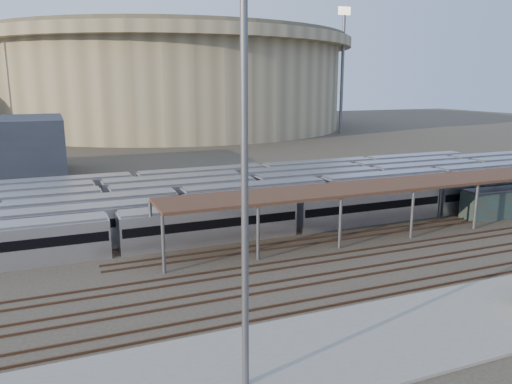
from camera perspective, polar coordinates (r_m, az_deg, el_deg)
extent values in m
plane|color=#383026|center=(44.42, 0.19, -8.34)|extent=(420.00, 420.00, 0.00)
cube|color=gray|center=(30.15, 2.41, -18.82)|extent=(50.00, 9.00, 0.20)
cube|color=silver|center=(53.79, 4.35, -2.65)|extent=(112.00, 2.90, 3.60)
cube|color=silver|center=(53.82, -8.65, -2.75)|extent=(112.00, 2.90, 3.60)
cube|color=silver|center=(57.99, -8.75, -1.65)|extent=(112.00, 2.90, 3.60)
cube|color=silver|center=(65.18, -0.14, 0.06)|extent=(112.00, 2.90, 3.60)
cube|color=silver|center=(68.86, -1.78, 0.72)|extent=(112.00, 2.90, 3.60)
cube|color=silver|center=(69.52, -13.66, 0.48)|extent=(112.00, 2.90, 3.60)
cylinder|color=#5C5C61|center=(42.57, -10.55, -5.92)|extent=(0.30, 0.30, 5.00)
cylinder|color=#5C5C61|center=(47.65, -11.90, -3.99)|extent=(0.30, 0.30, 5.00)
cylinder|color=#5C5C61|center=(44.95, 0.23, -4.71)|extent=(0.30, 0.30, 5.00)
cylinder|color=#5C5C61|center=(49.78, -2.15, -3.02)|extent=(0.30, 0.30, 5.00)
cylinder|color=#5C5C61|center=(48.74, 9.60, -3.53)|extent=(0.30, 0.30, 5.00)
cylinder|color=#5C5C61|center=(53.23, 6.55, -2.07)|extent=(0.30, 0.30, 5.00)
cylinder|color=#5C5C61|center=(53.65, 17.42, -2.46)|extent=(0.30, 0.30, 5.00)
cylinder|color=#5C5C61|center=(57.76, 14.03, -1.22)|extent=(0.30, 0.30, 5.00)
cylinder|color=#5C5C61|center=(59.39, 23.82, -1.55)|extent=(0.30, 0.30, 5.00)
cylinder|color=#5C5C61|center=(63.13, 20.33, -0.49)|extent=(0.30, 0.30, 5.00)
cylinder|color=#5C5C61|center=(69.15, 25.59, 0.13)|extent=(0.30, 0.30, 5.00)
cube|color=#3E2519|center=(57.82, 19.18, 1.16)|extent=(60.00, 6.00, 0.30)
cube|color=#4C3323|center=(42.88, 1.09, -8.99)|extent=(170.00, 0.12, 0.18)
cube|color=#4C3323|center=(44.17, 0.31, -8.33)|extent=(170.00, 0.12, 0.18)
cube|color=#4C3323|center=(39.52, 3.43, -10.93)|extent=(170.00, 0.12, 0.18)
cube|color=#4C3323|center=(40.77, 2.51, -10.17)|extent=(170.00, 0.12, 0.18)
cube|color=#4C3323|center=(36.28, 6.24, -13.20)|extent=(170.00, 0.12, 0.18)
cube|color=#4C3323|center=(37.48, 5.12, -12.31)|extent=(170.00, 0.12, 0.18)
cylinder|color=tan|center=(183.02, -9.55, 11.68)|extent=(116.00, 116.00, 28.00)
cylinder|color=tan|center=(183.54, -9.73, 16.52)|extent=(124.00, 124.00, 3.00)
cylinder|color=brown|center=(183.72, -9.76, 17.22)|extent=(120.00, 120.00, 1.50)
cylinder|color=#5C5C61|center=(162.89, 9.81, 13.01)|extent=(1.00, 1.00, 36.00)
cube|color=#FFF2CC|center=(164.28, 10.07, 19.72)|extent=(4.00, 0.60, 2.40)
cylinder|color=#5C5C61|center=(198.50, -21.06, 12.24)|extent=(1.00, 1.00, 36.00)
cube|color=#FFF2CC|center=(199.64, -21.51, 17.74)|extent=(4.00, 0.60, 2.40)
cylinder|color=#5C5C61|center=(23.89, -1.31, 1.65)|extent=(0.36, 0.36, 22.13)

